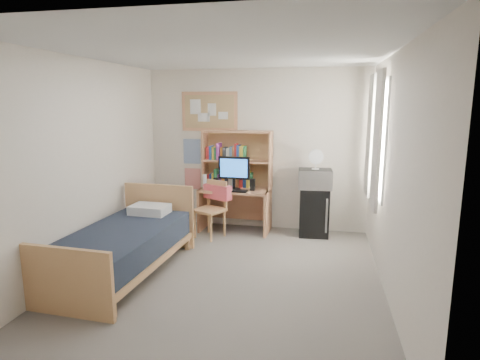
% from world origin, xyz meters
% --- Properties ---
extents(floor, '(3.60, 4.20, 0.02)m').
position_xyz_m(floor, '(0.00, 0.00, -0.01)').
color(floor, gray).
rests_on(floor, ground).
extents(ceiling, '(3.60, 4.20, 0.02)m').
position_xyz_m(ceiling, '(0.00, 0.00, 2.60)').
color(ceiling, silver).
rests_on(ceiling, wall_back).
extents(wall_back, '(3.60, 0.04, 2.60)m').
position_xyz_m(wall_back, '(0.00, 2.10, 1.30)').
color(wall_back, silver).
rests_on(wall_back, floor).
extents(wall_front, '(3.60, 0.04, 2.60)m').
position_xyz_m(wall_front, '(0.00, -2.10, 1.30)').
color(wall_front, silver).
rests_on(wall_front, floor).
extents(wall_left, '(0.04, 4.20, 2.60)m').
position_xyz_m(wall_left, '(-1.80, 0.00, 1.30)').
color(wall_left, silver).
rests_on(wall_left, floor).
extents(wall_right, '(0.04, 4.20, 2.60)m').
position_xyz_m(wall_right, '(1.80, 0.00, 1.30)').
color(wall_right, silver).
rests_on(wall_right, floor).
extents(window_unit, '(0.10, 1.40, 1.70)m').
position_xyz_m(window_unit, '(1.75, 1.20, 1.60)').
color(window_unit, white).
rests_on(window_unit, wall_right).
extents(curtain_left, '(0.04, 0.55, 1.70)m').
position_xyz_m(curtain_left, '(1.72, 0.80, 1.60)').
color(curtain_left, beige).
rests_on(curtain_left, wall_right).
extents(curtain_right, '(0.04, 0.55, 1.70)m').
position_xyz_m(curtain_right, '(1.72, 1.60, 1.60)').
color(curtain_right, beige).
rests_on(curtain_right, wall_right).
extents(bulletin_board, '(0.94, 0.03, 0.64)m').
position_xyz_m(bulletin_board, '(-0.78, 2.08, 1.92)').
color(bulletin_board, tan).
rests_on(bulletin_board, wall_back).
extents(poster_wave, '(0.30, 0.01, 0.42)m').
position_xyz_m(poster_wave, '(-1.10, 2.09, 1.25)').
color(poster_wave, '#254F97').
rests_on(poster_wave, wall_back).
extents(poster_japan, '(0.28, 0.01, 0.36)m').
position_xyz_m(poster_japan, '(-1.10, 2.09, 0.78)').
color(poster_japan, red).
rests_on(poster_japan, wall_back).
extents(desk, '(1.14, 0.60, 0.70)m').
position_xyz_m(desk, '(-0.29, 1.80, 0.35)').
color(desk, tan).
rests_on(desk, floor).
extents(desk_chair, '(0.58, 0.58, 0.88)m').
position_xyz_m(desk_chair, '(-0.61, 1.40, 0.44)').
color(desk_chair, tan).
rests_on(desk_chair, floor).
extents(mini_fridge, '(0.48, 0.48, 0.76)m').
position_xyz_m(mini_fridge, '(0.97, 1.84, 0.38)').
color(mini_fridge, black).
rests_on(mini_fridge, floor).
extents(bed, '(1.12, 2.07, 0.56)m').
position_xyz_m(bed, '(-1.27, -0.13, 0.28)').
color(bed, black).
rests_on(bed, floor).
extents(hutch, '(1.14, 0.33, 0.92)m').
position_xyz_m(hutch, '(-0.29, 1.95, 1.16)').
color(hutch, tan).
rests_on(hutch, desk).
extents(monitor, '(0.50, 0.06, 0.54)m').
position_xyz_m(monitor, '(-0.29, 1.74, 0.97)').
color(monitor, black).
rests_on(monitor, desk).
extents(keyboard, '(0.48, 0.17, 0.02)m').
position_xyz_m(keyboard, '(-0.30, 1.60, 0.71)').
color(keyboard, black).
rests_on(keyboard, desk).
extents(speaker_left, '(0.07, 0.07, 0.18)m').
position_xyz_m(speaker_left, '(-0.59, 1.75, 0.79)').
color(speaker_left, black).
rests_on(speaker_left, desk).
extents(speaker_right, '(0.08, 0.08, 0.18)m').
position_xyz_m(speaker_right, '(0.01, 1.73, 0.79)').
color(speaker_right, black).
rests_on(speaker_right, desk).
extents(water_bottle, '(0.07, 0.07, 0.23)m').
position_xyz_m(water_bottle, '(-0.77, 1.72, 0.81)').
color(water_bottle, silver).
rests_on(water_bottle, desk).
extents(hoodie, '(0.49, 0.33, 0.23)m').
position_xyz_m(hoodie, '(-0.52, 1.58, 0.68)').
color(hoodie, '#E05560').
rests_on(hoodie, desk_chair).
extents(microwave, '(0.53, 0.41, 0.29)m').
position_xyz_m(microwave, '(0.97, 1.82, 0.91)').
color(microwave, silver).
rests_on(microwave, mini_fridge).
extents(desk_fan, '(0.24, 0.24, 0.28)m').
position_xyz_m(desk_fan, '(0.97, 1.82, 1.19)').
color(desk_fan, silver).
rests_on(desk_fan, microwave).
extents(pillow, '(0.52, 0.38, 0.12)m').
position_xyz_m(pillow, '(-1.23, 0.62, 0.62)').
color(pillow, silver).
rests_on(pillow, bed).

